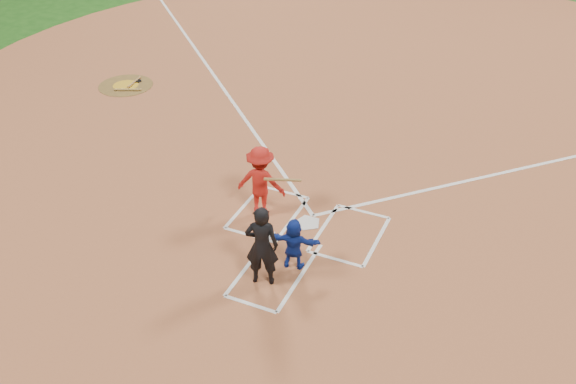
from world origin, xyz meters
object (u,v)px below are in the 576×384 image
at_px(on_deck_circle, 126,85).
at_px(catcher, 294,244).
at_px(batter_at_plate, 261,182).
at_px(home_plate, 308,223).
at_px(umpire, 262,246).

height_order(on_deck_circle, catcher, catcher).
bearing_deg(batter_at_plate, home_plate, 3.99).
xyz_separation_m(home_plate, catcher, (0.30, -1.45, 0.55)).
xyz_separation_m(umpire, batter_at_plate, (-1.02, 2.03, -0.03)).
bearing_deg(umpire, home_plate, -109.81).
distance_m(home_plate, on_deck_circle, 9.16).
height_order(umpire, batter_at_plate, umpire).
distance_m(home_plate, batter_at_plate, 1.38).
relative_size(on_deck_circle, batter_at_plate, 1.01).
distance_m(catcher, umpire, 0.82).
distance_m(umpire, batter_at_plate, 2.28).
bearing_deg(umpire, batter_at_plate, -81.11).
xyz_separation_m(on_deck_circle, batter_at_plate, (6.95, -4.45, 0.84)).
height_order(catcher, umpire, umpire).
xyz_separation_m(home_plate, on_deck_circle, (-8.05, 4.37, -0.00)).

